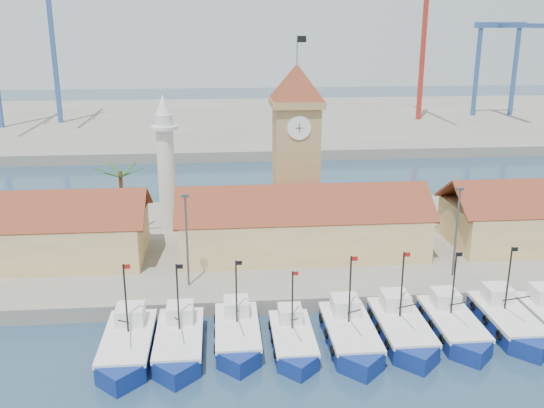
{
  "coord_description": "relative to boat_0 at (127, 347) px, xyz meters",
  "views": [
    {
      "loc": [
        -8.77,
        -41.66,
        25.87
      ],
      "look_at": [
        -3.47,
        18.0,
        7.56
      ],
      "focal_mm": 40.0,
      "sensor_mm": 36.0,
      "label": 1
    }
  ],
  "objects": [
    {
      "name": "boat_1",
      "position": [
        4.08,
        0.22,
        -0.03
      ],
      "size": [
        3.75,
        10.27,
        7.77
      ],
      "color": "navy",
      "rests_on": "ground"
    },
    {
      "name": "boat_0",
      "position": [
        0.0,
        0.0,
        0.0
      ],
      "size": [
        3.87,
        10.6,
        8.02
      ],
      "color": "navy",
      "rests_on": "ground"
    },
    {
      "name": "hall_center",
      "position": [
        16.48,
        18.02,
        3.16
      ],
      "size": [
        27.04,
        10.13,
        7.61
      ],
      "color": "#E3C47C",
      "rests_on": "quay"
    },
    {
      "name": "boat_2",
      "position": [
        8.81,
        1.14,
        -0.05
      ],
      "size": [
        3.63,
        9.93,
        7.52
      ],
      "color": "navy",
      "rests_on": "ground"
    },
    {
      "name": "boat_4",
      "position": [
        18.11,
        0.12,
        -0.0
      ],
      "size": [
        3.85,
        10.56,
        7.99
      ],
      "color": "navy",
      "rests_on": "ground"
    },
    {
      "name": "boat_7",
      "position": [
        32.22,
        1.31,
        -0.02
      ],
      "size": [
        3.78,
        10.36,
        7.84
      ],
      "color": "navy",
      "rests_on": "ground"
    },
    {
      "name": "boat_5",
      "position": [
        22.65,
        0.66,
        -0.01
      ],
      "size": [
        3.84,
        10.53,
        7.97
      ],
      "color": "navy",
      "rests_on": "ground"
    },
    {
      "name": "boat_3",
      "position": [
        13.32,
        -0.08,
        -0.11
      ],
      "size": [
        3.34,
        9.16,
        6.93
      ],
      "color": "navy",
      "rests_on": "ground"
    },
    {
      "name": "quay",
      "position": [
        16.48,
        22.02,
        -0.08
      ],
      "size": [
        140.0,
        32.0,
        1.5
      ],
      "primitive_type": "cube",
      "color": "gray",
      "rests_on": "ground"
    },
    {
      "name": "terminal",
      "position": [
        16.48,
        108.02,
        0.17
      ],
      "size": [
        240.0,
        80.0,
        2.0
      ],
      "primitive_type": "cube",
      "color": "gray",
      "rests_on": "ground"
    },
    {
      "name": "crane_red_right",
      "position": [
        57.32,
        101.63,
        24.69
      ],
      "size": [
        1.0,
        32.65,
        42.37
      ],
      "color": "#AB271A",
      "rests_on": "terminal"
    },
    {
      "name": "boat_6",
      "position": [
        27.24,
        0.99,
        -0.04
      ],
      "size": [
        3.7,
        10.14,
        7.67
      ],
      "color": "navy",
      "rests_on": "ground"
    },
    {
      "name": "lamp_posts",
      "position": [
        16.98,
        10.02,
        5.65
      ],
      "size": [
        80.7,
        0.25,
        9.03
      ],
      "color": "#3F3F44",
      "rests_on": "quay"
    },
    {
      "name": "crane_blue_near",
      "position": [
        -30.29,
        104.78,
        23.64
      ],
      "size": [
        1.0,
        31.3,
        40.67
      ],
      "color": "#305393",
      "rests_on": "terminal"
    },
    {
      "name": "clock_tower",
      "position": [
        16.48,
        24.02,
        11.13
      ],
      "size": [
        5.8,
        5.8,
        22.7
      ],
      "color": "#A17D53",
      "rests_on": "quay"
    },
    {
      "name": "gantry",
      "position": [
        78.48,
        104.67,
        19.21
      ],
      "size": [
        13.0,
        22.0,
        23.2
      ],
      "color": "#305393",
      "rests_on": "terminal"
    },
    {
      "name": "ground",
      "position": [
        16.48,
        -1.98,
        -0.83
      ],
      "size": [
        400.0,
        400.0,
        0.0
      ],
      "primitive_type": "plane",
      "color": "#1C374B",
      "rests_on": "ground"
    },
    {
      "name": "minaret",
      "position": [
        1.48,
        26.02,
        8.9
      ],
      "size": [
        3.0,
        3.0,
        16.3
      ],
      "color": "silver",
      "rests_on": "quay"
    },
    {
      "name": "palm_tree",
      "position": [
        -3.52,
        24.02,
        5.42
      ],
      "size": [
        5.6,
        5.03,
        8.39
      ],
      "color": "brown",
      "rests_on": "quay"
    }
  ]
}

